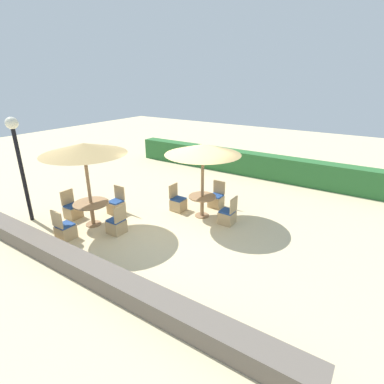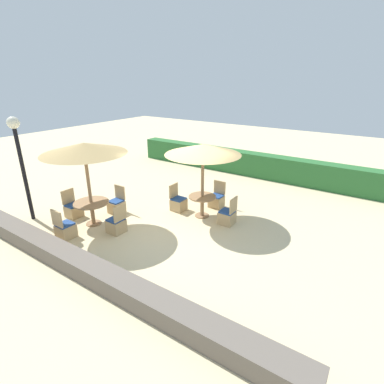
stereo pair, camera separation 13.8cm
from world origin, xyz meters
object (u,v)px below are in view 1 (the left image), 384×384
at_px(patio_chair_front_left_north, 116,206).
at_px(parasol_front_left, 84,149).
at_px(round_table_center, 202,201).
at_px(patio_chair_center_north, 216,200).
at_px(patio_chair_center_west, 178,203).
at_px(patio_chair_front_left_west, 73,210).
at_px(parasol_center, 203,150).
at_px(patio_chair_center_east, 228,216).
at_px(lamp_post, 17,150).
at_px(patio_chair_front_left_south, 65,230).
at_px(patio_chair_front_left_east, 117,225).
at_px(round_table_front_left, 91,207).

bearing_deg(patio_chair_front_left_north, parasol_front_left, 91.73).
distance_m(round_table_center, patio_chair_center_north, 0.99).
relative_size(patio_chair_center_west, patio_chair_front_left_west, 1.00).
distance_m(parasol_center, patio_chair_front_left_west, 4.76).
bearing_deg(patio_chair_center_east, patio_chair_center_west, 90.75).
height_order(lamp_post, patio_chair_front_left_south, lamp_post).
bearing_deg(patio_chair_front_left_east, patio_chair_front_left_north, 47.00).
bearing_deg(patio_chair_front_left_north, parasol_center, -151.62).
xyz_separation_m(parasol_front_left, patio_chair_front_left_west, (-0.98, -0.02, -2.19)).
relative_size(parasol_center, patio_chair_center_north, 2.64).
distance_m(round_table_center, patio_chair_front_left_east, 2.86).
bearing_deg(patio_chair_front_left_south, patio_chair_center_north, 60.06).
xyz_separation_m(patio_chair_center_east, parasol_front_left, (-3.53, -2.41, 2.19)).
height_order(parasol_center, parasol_front_left, parasol_front_left).
relative_size(patio_chair_front_left_east, patio_chair_front_left_west, 1.00).
bearing_deg(round_table_center, patio_chair_center_east, -1.58).
bearing_deg(patio_chair_front_left_south, patio_chair_front_left_east, 46.67).
height_order(patio_chair_center_north, patio_chair_front_left_north, same).
distance_m(parasol_front_left, patio_chair_front_left_north, 2.42).
bearing_deg(parasol_front_left, patio_chair_center_north, 52.66).
bearing_deg(patio_chair_center_west, patio_chair_front_left_east, -13.45).
relative_size(patio_chair_front_left_east, patio_chair_front_left_north, 1.00).
distance_m(lamp_post, round_table_front_left, 2.79).
height_order(round_table_center, patio_chair_center_north, patio_chair_center_north).
height_order(parasol_front_left, patio_chair_front_left_east, parasol_front_left).
height_order(patio_chair_center_east, patio_chair_center_north, same).
height_order(patio_chair_front_left_south, patio_chair_front_left_north, same).
relative_size(patio_chair_center_east, patio_chair_front_left_south, 1.00).
relative_size(patio_chair_front_left_north, patio_chair_front_left_west, 1.00).
relative_size(patio_chair_center_north, patio_chair_front_left_west, 1.00).
bearing_deg(patio_chair_center_east, patio_chair_front_left_east, 133.61).
relative_size(patio_chair_center_east, round_table_front_left, 0.86).
bearing_deg(lamp_post, patio_chair_center_north, 43.09).
bearing_deg(patio_chair_center_north, parasol_center, 89.01).
height_order(patio_chair_center_east, patio_chair_front_left_east, same).
xyz_separation_m(patio_chair_center_west, patio_chair_front_left_east, (-0.56, -2.35, 0.00)).
xyz_separation_m(lamp_post, parasol_center, (4.54, 3.32, -0.07)).
bearing_deg(parasol_front_left, patio_chair_front_left_south, -87.63).
bearing_deg(parasol_center, patio_chair_front_left_south, -126.11).
xyz_separation_m(lamp_post, patio_chair_front_left_south, (2.02, -0.15, -2.09)).
relative_size(lamp_post, parasol_front_left, 1.27).
xyz_separation_m(parasol_front_left, round_table_front_left, (0.00, 0.00, -1.85)).
relative_size(parasol_center, round_table_front_left, 2.27).
bearing_deg(round_table_front_left, lamp_post, -156.01).
relative_size(round_table_center, patio_chair_center_west, 0.97).
distance_m(round_table_front_left, patio_chair_front_left_south, 1.08).
bearing_deg(patio_chair_center_north, patio_chair_front_left_south, 60.06).
distance_m(patio_chair_center_north, patio_chair_front_left_east, 3.69).
bearing_deg(round_table_center, patio_chair_center_north, 89.01).
bearing_deg(lamp_post, patio_chair_center_west, 42.35).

